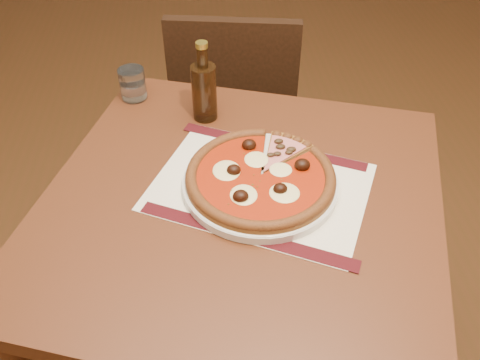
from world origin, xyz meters
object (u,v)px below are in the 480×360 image
object	(u,v)px
chair_far	(236,108)
pizza	(260,176)
water_glass	(133,84)
bottle	(204,90)
table	(241,231)
plate	(260,183)

from	to	relation	value
chair_far	pizza	bearing A→B (deg)	98.79
pizza	water_glass	distance (m)	0.46
chair_far	bottle	distance (m)	0.56
bottle	pizza	bearing A→B (deg)	-68.87
table	pizza	bearing A→B (deg)	32.40
chair_far	water_glass	size ratio (longest dim) A/B	10.57
pizza	bottle	world-z (taller)	bottle
plate	water_glass	size ratio (longest dim) A/B	4.00
table	chair_far	world-z (taller)	chair_far
water_glass	bottle	world-z (taller)	bottle
chair_far	table	bearing A→B (deg)	95.44
chair_far	water_glass	world-z (taller)	chair_far
table	water_glass	distance (m)	0.48
table	bottle	size ratio (longest dim) A/B	5.11
bottle	water_glass	bearing A→B (deg)	149.87
table	water_glass	xyz separation A→B (m)	(-0.24, 0.40, 0.14)
chair_far	pizza	xyz separation A→B (m)	(-0.01, -0.70, 0.30)
pizza	bottle	size ratio (longest dim) A/B	1.56
bottle	plate	bearing A→B (deg)	-68.82
water_glass	chair_far	bearing A→B (deg)	48.54
chair_far	plate	distance (m)	0.75
table	plate	bearing A→B (deg)	32.51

